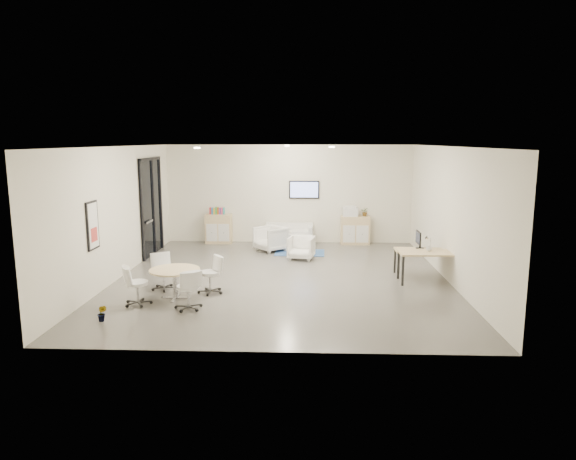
% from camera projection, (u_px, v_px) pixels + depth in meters
% --- Properties ---
extents(room_shell, '(9.60, 10.60, 4.80)m').
position_uv_depth(room_shell, '(282.00, 214.00, 12.36)').
color(room_shell, '#55524D').
rests_on(room_shell, ground).
extents(glass_door, '(0.09, 1.90, 2.85)m').
position_uv_depth(glass_door, '(151.00, 204.00, 15.00)').
color(glass_door, black).
rests_on(glass_door, room_shell).
extents(artwork, '(0.05, 0.54, 1.04)m').
position_uv_depth(artwork, '(93.00, 226.00, 10.95)').
color(artwork, black).
rests_on(artwork, room_shell).
extents(wall_tv, '(0.98, 0.06, 0.58)m').
position_uv_depth(wall_tv, '(304.00, 190.00, 16.71)').
color(wall_tv, black).
rests_on(wall_tv, room_shell).
extents(ceiling_spots, '(3.14, 4.14, 0.03)m').
position_uv_depth(ceiling_spots, '(276.00, 147.00, 12.91)').
color(ceiling_spots, '#FFEAC6').
rests_on(ceiling_spots, room_shell).
extents(sideboard_left, '(0.85, 0.44, 0.95)m').
position_uv_depth(sideboard_left, '(219.00, 229.00, 16.83)').
color(sideboard_left, '#DCC384').
rests_on(sideboard_left, room_shell).
extents(sideboard_right, '(0.92, 0.45, 0.92)m').
position_uv_depth(sideboard_right, '(355.00, 230.00, 16.66)').
color(sideboard_right, '#DCC384').
rests_on(sideboard_right, room_shell).
extents(books, '(0.49, 0.14, 0.22)m').
position_uv_depth(books, '(217.00, 211.00, 16.73)').
color(books, red).
rests_on(books, sideboard_left).
extents(printer, '(0.48, 0.41, 0.33)m').
position_uv_depth(printer, '(350.00, 211.00, 16.56)').
color(printer, white).
rests_on(printer, sideboard_right).
extents(loveseat, '(1.56, 0.82, 0.57)m').
position_uv_depth(loveseat, '(289.00, 235.00, 16.63)').
color(loveseat, silver).
rests_on(loveseat, room_shell).
extents(blue_rug, '(1.51, 1.04, 0.01)m').
position_uv_depth(blue_rug, '(300.00, 253.00, 15.43)').
color(blue_rug, '#325D9A').
rests_on(blue_rug, room_shell).
extents(armchair_left, '(1.09, 1.09, 0.82)m').
position_uv_depth(armchair_left, '(271.00, 238.00, 15.64)').
color(armchair_left, silver).
rests_on(armchair_left, room_shell).
extents(armchair_right, '(0.81, 0.77, 0.72)m').
position_uv_depth(armchair_right, '(301.00, 247.00, 14.57)').
color(armchair_right, silver).
rests_on(armchair_right, room_shell).
extents(desk_rear, '(1.29, 0.68, 0.66)m').
position_uv_depth(desk_rear, '(421.00, 252.00, 12.73)').
color(desk_rear, '#DCC384').
rests_on(desk_rear, room_shell).
extents(desk_front, '(1.44, 0.74, 0.74)m').
position_uv_depth(desk_front, '(429.00, 255.00, 12.12)').
color(desk_front, '#DCC384').
rests_on(desk_front, room_shell).
extents(monitor, '(0.20, 0.50, 0.44)m').
position_uv_depth(monitor, '(419.00, 239.00, 12.82)').
color(monitor, black).
rests_on(monitor, desk_rear).
extents(round_table, '(1.07, 1.07, 0.65)m').
position_uv_depth(round_table, '(175.00, 273.00, 10.89)').
color(round_table, '#DCC384').
rests_on(round_table, room_shell).
extents(meeting_chairs, '(2.14, 2.14, 0.82)m').
position_uv_depth(meeting_chairs, '(175.00, 280.00, 10.91)').
color(meeting_chairs, white).
rests_on(meeting_chairs, room_shell).
extents(plant_cabinet, '(0.33, 0.35, 0.22)m').
position_uv_depth(plant_cabinet, '(365.00, 213.00, 16.54)').
color(plant_cabinet, '#3F7F3F').
rests_on(plant_cabinet, sideboard_right).
extents(plant_floor, '(0.18, 0.32, 0.14)m').
position_uv_depth(plant_floor, '(102.00, 318.00, 9.59)').
color(plant_floor, '#3F7F3F').
rests_on(plant_floor, room_shell).
extents(cup, '(0.14, 0.12, 0.13)m').
position_uv_depth(cup, '(429.00, 248.00, 12.17)').
color(cup, white).
rests_on(cup, desk_front).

